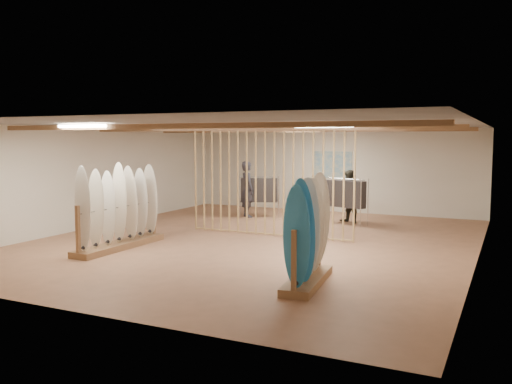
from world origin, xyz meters
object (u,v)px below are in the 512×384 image
at_px(rack_right, 308,249).
at_px(shopper_b, 350,193).
at_px(rack_left, 119,220).
at_px(shopper_a, 247,185).
at_px(clothing_rack_a, 259,190).
at_px(clothing_rack_b, 346,194).

bearing_deg(rack_right, shopper_b, 93.29).
relative_size(rack_right, shopper_b, 1.09).
distance_m(rack_left, shopper_a, 5.68).
bearing_deg(shopper_b, rack_left, -91.87).
relative_size(rack_left, shopper_b, 1.51).
distance_m(clothing_rack_a, shopper_a, 0.41).
relative_size(shopper_a, shopper_b, 1.13).
height_order(rack_right, shopper_b, rack_right).
bearing_deg(rack_left, clothing_rack_a, 82.85).
bearing_deg(shopper_a, clothing_rack_b, -136.46).
bearing_deg(clothing_rack_a, shopper_a, -169.37).
bearing_deg(shopper_b, rack_right, -49.56).
relative_size(clothing_rack_a, shopper_a, 0.66).
xyz_separation_m(clothing_rack_a, shopper_a, (-0.33, -0.19, 0.14)).
relative_size(rack_left, clothing_rack_a, 2.02).
distance_m(rack_left, shopper_b, 6.92).
bearing_deg(rack_left, clothing_rack_b, 57.00).
bearing_deg(clothing_rack_a, shopper_b, -19.79).
bearing_deg(shopper_b, clothing_rack_a, -149.64).
xyz_separation_m(rack_left, shopper_a, (0.43, 5.66, 0.36)).
height_order(clothing_rack_a, shopper_a, shopper_a).
bearing_deg(shopper_a, clothing_rack_a, -104.97).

